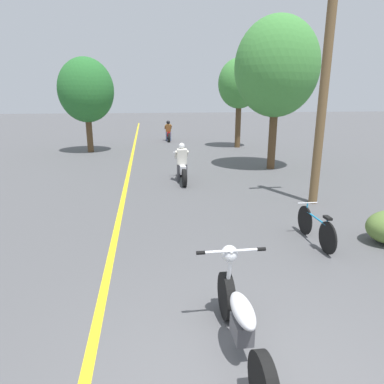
{
  "coord_description": "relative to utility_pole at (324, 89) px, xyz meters",
  "views": [
    {
      "loc": [
        -0.95,
        -2.67,
        2.97
      ],
      "look_at": [
        0.02,
        4.6,
        0.9
      ],
      "focal_mm": 32.0,
      "sensor_mm": 36.0,
      "label": 1
    }
  ],
  "objects": [
    {
      "name": "motorcycle_rider_lead",
      "position": [
        -3.45,
        3.03,
        -2.63
      ],
      "size": [
        0.5,
        2.1,
        1.38
      ],
      "color": "black",
      "rests_on": "ground"
    },
    {
      "name": "motorcycle_rider_far",
      "position": [
        -3.18,
        14.52,
        -2.62
      ],
      "size": [
        0.5,
        1.95,
        1.36
      ],
      "color": "black",
      "rests_on": "ground"
    },
    {
      "name": "bicycle_parked",
      "position": [
        -1.27,
        -2.63,
        -2.8
      ],
      "size": [
        0.44,
        1.63,
        0.75
      ],
      "color": "black",
      "rests_on": "ground"
    },
    {
      "name": "lane_stripe_center",
      "position": [
        -5.43,
        6.43,
        -3.14
      ],
      "size": [
        0.14,
        48.0,
        0.01
      ],
      "primitive_type": "cube",
      "color": "yellow",
      "rests_on": "ground"
    },
    {
      "name": "roadside_tree_left",
      "position": [
        -7.7,
        10.31,
        0.08
      ],
      "size": [
        2.87,
        2.58,
        4.89
      ],
      "color": "#513A23",
      "rests_on": "ground"
    },
    {
      "name": "roadside_tree_right_near",
      "position": [
        0.49,
        4.79,
        0.87
      ],
      "size": [
        3.33,
        3.0,
        5.95
      ],
      "color": "#513A23",
      "rests_on": "ground"
    },
    {
      "name": "utility_pole",
      "position": [
        0.0,
        0.0,
        0.0
      ],
      "size": [
        1.1,
        0.24,
        6.11
      ],
      "color": "brown",
      "rests_on": "ground"
    },
    {
      "name": "roadside_tree_right_far",
      "position": [
        0.69,
        11.01,
        0.45
      ],
      "size": [
        2.43,
        2.19,
        5.04
      ],
      "color": "#513A23",
      "rests_on": "ground"
    },
    {
      "name": "motorcycle_foreground",
      "position": [
        -3.66,
        -5.51,
        -2.7
      ],
      "size": [
        0.9,
        2.18,
        1.11
      ],
      "color": "black",
      "rests_on": "ground"
    }
  ]
}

